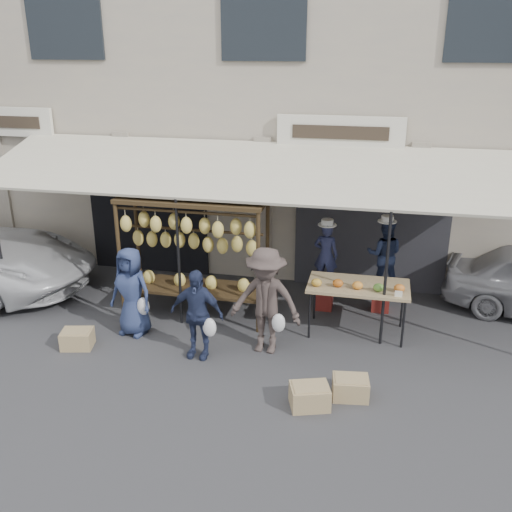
{
  "coord_description": "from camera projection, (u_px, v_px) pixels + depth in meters",
  "views": [
    {
      "loc": [
        2.26,
        -7.53,
        4.76
      ],
      "look_at": [
        0.31,
        1.4,
        1.3
      ],
      "focal_mm": 40.0,
      "sensor_mm": 36.0,
      "label": 1
    }
  ],
  "objects": [
    {
      "name": "banana_rack",
      "position": [
        193.0,
        235.0,
        9.97
      ],
      "size": [
        2.6,
        0.9,
        2.24
      ],
      "color": "black",
      "rests_on": "ground_plane"
    },
    {
      "name": "stool_right",
      "position": [
        381.0,
        299.0,
        10.68
      ],
      "size": [
        0.4,
        0.4,
        0.45
      ],
      "primitive_type": "cube",
      "rotation": [
        0.0,
        0.0,
        -0.27
      ],
      "color": "maroon",
      "rests_on": "ground_plane"
    },
    {
      "name": "crate_near_a",
      "position": [
        310.0,
        396.0,
        7.87
      ],
      "size": [
        0.63,
        0.55,
        0.32
      ],
      "primitive_type": "cube",
      "rotation": [
        0.0,
        0.0,
        0.31
      ],
      "color": "tan",
      "rests_on": "ground_plane"
    },
    {
      "name": "awning",
      "position": [
        250.0,
        171.0,
        10.18
      ],
      "size": [
        10.0,
        2.35,
        2.92
      ],
      "color": "beige",
      "rests_on": "ground_plane"
    },
    {
      "name": "shophouse",
      "position": [
        289.0,
        90.0,
        13.66
      ],
      "size": [
        24.0,
        6.15,
        7.3
      ],
      "color": "gray",
      "rests_on": "ground_plane"
    },
    {
      "name": "vendor_left",
      "position": [
        326.0,
        255.0,
        10.46
      ],
      "size": [
        0.47,
        0.33,
        1.22
      ],
      "primitive_type": "imported",
      "rotation": [
        0.0,
        0.0,
        3.05
      ],
      "color": "#232748",
      "rests_on": "stool_left"
    },
    {
      "name": "ground_plane",
      "position": [
        218.0,
        362.0,
        9.01
      ],
      "size": [
        90.0,
        90.0,
        0.0
      ],
      "primitive_type": "plane",
      "color": "#2D2D30"
    },
    {
      "name": "customer_right",
      "position": [
        266.0,
        301.0,
        9.04
      ],
      "size": [
        1.2,
        0.75,
        1.78
      ],
      "primitive_type": "imported",
      "rotation": [
        0.0,
        0.0,
        -0.08
      ],
      "color": "#443834",
      "rests_on": "ground_plane"
    },
    {
      "name": "crate_far",
      "position": [
        77.0,
        339.0,
        9.4
      ],
      "size": [
        0.56,
        0.48,
        0.3
      ],
      "primitive_type": "cube",
      "rotation": [
        0.0,
        0.0,
        0.22
      ],
      "color": "tan",
      "rests_on": "ground_plane"
    },
    {
      "name": "produce_table",
      "position": [
        358.0,
        287.0,
        9.6
      ],
      "size": [
        1.7,
        0.9,
        1.04
      ],
      "color": "tan",
      "rests_on": "ground_plane"
    },
    {
      "name": "customer_left",
      "position": [
        131.0,
        292.0,
        9.65
      ],
      "size": [
        0.84,
        0.62,
        1.56
      ],
      "primitive_type": "imported",
      "rotation": [
        0.0,
        0.0,
        -0.18
      ],
      "color": "navy",
      "rests_on": "ground_plane"
    },
    {
      "name": "stool_left",
      "position": [
        324.0,
        297.0,
        10.75
      ],
      "size": [
        0.37,
        0.37,
        0.46
      ],
      "primitive_type": "cube",
      "rotation": [
        0.0,
        0.0,
        -0.12
      ],
      "color": "maroon",
      "rests_on": "ground_plane"
    },
    {
      "name": "crate_near_b",
      "position": [
        350.0,
        388.0,
        8.08
      ],
      "size": [
        0.55,
        0.44,
        0.3
      ],
      "primitive_type": "cube",
      "rotation": [
        0.0,
        0.0,
        0.13
      ],
      "color": "tan",
      "rests_on": "ground_plane"
    },
    {
      "name": "customer_mid",
      "position": [
        197.0,
        314.0,
        8.95
      ],
      "size": [
        0.89,
        0.4,
        1.48
      ],
      "primitive_type": "imported",
      "rotation": [
        0.0,
        0.0,
        -0.05
      ],
      "color": "#252E4E",
      "rests_on": "ground_plane"
    },
    {
      "name": "vendor_right",
      "position": [
        384.0,
        255.0,
        10.36
      ],
      "size": [
        0.65,
        0.51,
        1.32
      ],
      "primitive_type": "imported",
      "rotation": [
        0.0,
        0.0,
        3.13
      ],
      "color": "#1C2540",
      "rests_on": "stool_right"
    }
  ]
}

